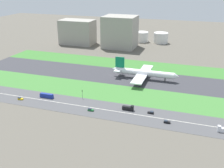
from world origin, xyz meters
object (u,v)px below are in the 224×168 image
object	(u,v)px
car_1	(20,99)
bus_0	(47,96)
car_4	(151,112)
terminal_building	(77,32)
car_3	(90,110)
airliner	(143,73)
hangar_building	(120,32)
car_0	(167,122)
truck_2	(128,108)
traffic_light	(82,94)
fuel_tank_west	(141,37)
fuel_tank_centre	(161,38)
truck_1	(224,130)

from	to	relation	value
car_1	bus_0	bearing A→B (deg)	-151.35
car_4	terminal_building	bearing A→B (deg)	128.38
car_3	car_1	xyz separation A→B (m)	(-61.07, 0.00, 0.00)
airliner	hangar_building	size ratio (longest dim) A/B	1.48
car_0	truck_2	bearing A→B (deg)	-18.67
bus_0	hangar_building	world-z (taller)	hangar_building
traffic_light	fuel_tank_west	distance (m)	219.03
car_0	bus_0	bearing A→B (deg)	-5.80
traffic_light	car_1	bearing A→B (deg)	-158.83
bus_0	car_0	distance (m)	98.94
car_3	car_1	world-z (taller)	same
bus_0	truck_2	bearing A→B (deg)	0.00
airliner	car_4	size ratio (longest dim) A/B	14.77
car_1	terminal_building	world-z (taller)	terminal_building
airliner	truck_2	size ratio (longest dim) A/B	7.74
traffic_light	car_3	bearing A→B (deg)	-50.94
car_1	terminal_building	distance (m)	196.82
hangar_building	terminal_building	bearing A→B (deg)	180.00
car_3	terminal_building	xyz separation A→B (m)	(-101.13, 192.00, 16.46)
car_4	hangar_building	xyz separation A→B (m)	(-79.49, 182.00, 20.58)
fuel_tank_west	fuel_tank_centre	bearing A→B (deg)	0.00
traffic_light	terminal_building	xyz separation A→B (m)	(-86.52, 174.01, 13.09)
airliner	car_4	bearing A→B (deg)	-72.70
bus_0	traffic_light	world-z (taller)	traffic_light
car_4	truck_2	size ratio (longest dim) A/B	0.52
car_0	truck_1	distance (m)	35.85
hangar_building	fuel_tank_centre	distance (m)	68.54
car_3	fuel_tank_centre	world-z (taller)	fuel_tank_centre
bus_0	fuel_tank_centre	world-z (taller)	fuel_tank_centre
truck_1	fuel_tank_west	xyz separation A→B (m)	(-107.61, 237.00, 5.66)
hangar_building	car_0	bearing A→B (deg)	-64.36
truck_2	fuel_tank_west	world-z (taller)	fuel_tank_west
airliner	traffic_light	bearing A→B (deg)	-121.26
truck_1	fuel_tank_west	size ratio (longest dim) A/B	0.41
airliner	car_1	world-z (taller)	airliner
car_3	truck_1	distance (m)	91.51
car_1	terminal_building	xyz separation A→B (m)	(-40.06, 192.00, 16.46)
traffic_light	car_4	bearing A→B (deg)	-7.90
fuel_tank_west	terminal_building	bearing A→B (deg)	-152.11
car_3	traffic_light	world-z (taller)	traffic_light
traffic_light	fuel_tank_centre	size ratio (longest dim) A/B	0.34
car_3	car_0	world-z (taller)	same
airliner	car_4	world-z (taller)	airliner
airliner	terminal_building	bearing A→B (deg)	137.16
traffic_light	airliner	bearing A→B (deg)	58.74
fuel_tank_centre	traffic_light	bearing A→B (deg)	-97.27
truck_1	traffic_light	world-z (taller)	traffic_light
car_1	fuel_tank_centre	distance (m)	248.49
truck_2	airliner	bearing A→B (deg)	93.57
bus_0	hangar_building	size ratio (longest dim) A/B	0.26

